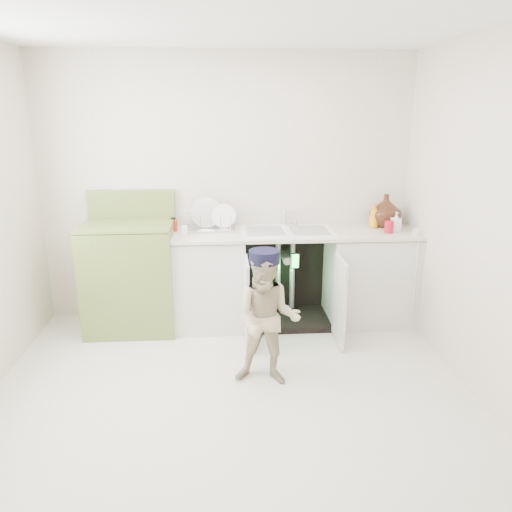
{
  "coord_description": "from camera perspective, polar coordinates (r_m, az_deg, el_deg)",
  "views": [
    {
      "loc": [
        -0.04,
        -3.25,
        2.01
      ],
      "look_at": [
        0.23,
        0.7,
        0.82
      ],
      "focal_mm": 35.0,
      "sensor_mm": 36.0,
      "label": 1
    }
  ],
  "objects": [
    {
      "name": "counter_run",
      "position": [
        4.75,
        3.77,
        -2.16
      ],
      "size": [
        2.44,
        1.02,
        1.21
      ],
      "color": "silver",
      "rests_on": "ground"
    },
    {
      "name": "repair_worker",
      "position": [
        3.68,
        1.31,
        -7.15
      ],
      "size": [
        0.62,
        1.0,
        1.03
      ],
      "rotation": [
        0.0,
        0.0,
        -0.2
      ],
      "color": "tan",
      "rests_on": "ground"
    },
    {
      "name": "ground",
      "position": [
        3.82,
        -2.81,
        -15.03
      ],
      "size": [
        3.5,
        3.5,
        0.0
      ],
      "primitive_type": "plane",
      "color": "beige",
      "rests_on": "ground"
    },
    {
      "name": "room_shell",
      "position": [
        3.33,
        -3.12,
        3.56
      ],
      "size": [
        6.0,
        5.5,
        1.26
      ],
      "color": "beige",
      "rests_on": "ground"
    },
    {
      "name": "avocado_stove",
      "position": [
        4.75,
        -14.1,
        -2.07
      ],
      "size": [
        0.81,
        0.65,
        1.26
      ],
      "color": "olive",
      "rests_on": "ground"
    }
  ]
}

